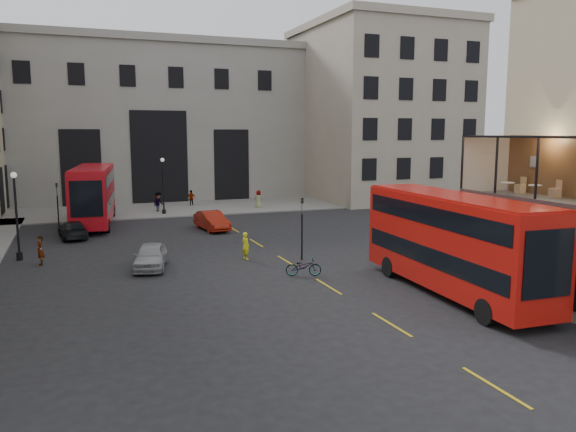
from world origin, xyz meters
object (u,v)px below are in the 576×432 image
object	(u,v)px
car_a	(151,256)
bicycle	(304,267)
pedestrian_d	(259,199)
pedestrian_a	(99,221)
car_b	(212,221)
pedestrian_b	(158,202)
traffic_light_far	(57,201)
pedestrian_c	(191,198)
car_c	(73,230)
cafe_table_mid	(535,190)
bus_far	(94,192)
cyclist	(246,246)
street_lamp_a	(17,221)
pedestrian_e	(40,251)
bus_near	(453,239)
cafe_table_far	(508,187)
cafe_chair_d	(520,188)
cafe_chair_c	(555,192)
traffic_light_near	(302,220)
street_lamp_b	(163,190)

from	to	relation	value
car_a	bicycle	bearing A→B (deg)	-18.41
pedestrian_d	pedestrian_a	bearing A→B (deg)	66.80
car_b	pedestrian_b	xyz separation A→B (m)	(-2.58, 11.45, 0.25)
traffic_light_far	pedestrian_c	world-z (taller)	traffic_light_far
car_c	cafe_table_mid	bearing A→B (deg)	123.44
pedestrian_b	bus_far	bearing A→B (deg)	176.58
pedestrian_b	pedestrian_c	xyz separation A→B (m)	(3.85, 3.37, -0.14)
cyclist	pedestrian_b	xyz separation A→B (m)	(-2.13, 22.41, 0.15)
street_lamp_a	pedestrian_e	distance (m)	2.73
car_c	pedestrian_e	distance (m)	8.53
car_b	cafe_table_mid	size ratio (longest dim) A/B	6.22
car_b	car_c	bearing A→B (deg)	171.81
pedestrian_c	cafe_table_mid	bearing A→B (deg)	85.37
bus_near	car_c	bearing A→B (deg)	127.84
car_b	cafe_table_far	size ratio (longest dim) A/B	6.18
pedestrian_e	cafe_chair_d	xyz separation A→B (m)	(23.28, -12.53, 3.99)
bus_near	pedestrian_b	bearing A→B (deg)	105.52
traffic_light_far	car_b	bearing A→B (deg)	-17.95
car_b	pedestrian_a	xyz separation A→B (m)	(-8.41, 1.51, 0.23)
car_b	cafe_chair_c	size ratio (longest dim) A/B	5.30
cafe_chair_d	traffic_light_near	bearing A→B (deg)	135.62
car_a	cyclist	xyz separation A→B (m)	(5.69, 0.32, 0.12)
street_lamp_b	pedestrian_d	size ratio (longest dim) A/B	2.87
pedestrian_d	cafe_chair_d	bearing A→B (deg)	132.99
pedestrian_e	car_b	bearing A→B (deg)	111.06
pedestrian_a	cafe_chair_c	distance (m)	31.63
pedestrian_a	cafe_table_far	bearing A→B (deg)	-42.19
cyclist	pedestrian_c	distance (m)	25.84
traffic_light_near	pedestrian_e	distance (m)	15.37
cafe_table_far	car_a	bearing A→B (deg)	144.37
car_a	pedestrian_e	size ratio (longest dim) A/B	2.47
bus_near	cafe_chair_d	world-z (taller)	cafe_chair_d
pedestrian_c	cyclist	bearing A→B (deg)	69.71
pedestrian_d	pedestrian_e	bearing A→B (deg)	80.55
street_lamp_a	street_lamp_b	distance (m)	19.42
street_lamp_b	car_a	distance (m)	21.36
bus_near	car_b	distance (m)	22.65
car_c	pedestrian_b	size ratio (longest dim) A/B	2.23
street_lamp_b	cafe_chair_c	bearing A→B (deg)	-67.68
bus_far	bicycle	world-z (taller)	bus_far
bicycle	cafe_table_mid	distance (m)	12.05
bus_far	cafe_table_mid	distance (m)	34.71
traffic_light_near	cafe_table_far	world-z (taller)	cafe_table_far
traffic_light_near	cafe_chair_c	size ratio (longest dim) A/B	4.46
pedestrian_a	pedestrian_c	size ratio (longest dim) A/B	1.14
car_c	pedestrian_e	size ratio (longest dim) A/B	2.59
pedestrian_a	cafe_table_mid	distance (m)	31.04
bus_far	pedestrian_c	bearing A→B (deg)	41.84
cafe_chair_c	street_lamp_a	bearing A→B (deg)	145.60
street_lamp_b	pedestrian_c	xyz separation A→B (m)	(3.59, 5.16, -1.54)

